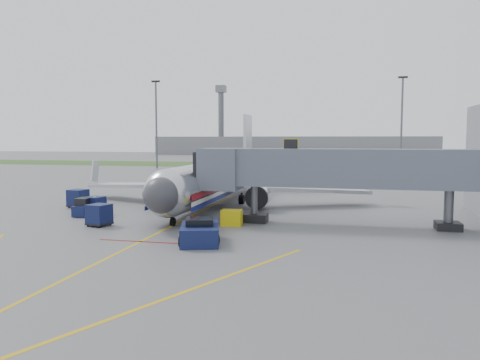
% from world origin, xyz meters
% --- Properties ---
extents(ground, '(400.00, 400.00, 0.00)m').
position_xyz_m(ground, '(0.00, 0.00, 0.00)').
color(ground, '#565659').
rests_on(ground, ground).
extents(grass_strip, '(300.00, 25.00, 0.01)m').
position_xyz_m(grass_strip, '(0.00, 90.00, 0.01)').
color(grass_strip, '#2D4C1E').
rests_on(grass_strip, ground).
extents(apron_markings, '(21.52, 50.00, 0.01)m').
position_xyz_m(apron_markings, '(0.00, -7.40, 0.00)').
color(apron_markings, gold).
rests_on(apron_markings, ground).
extents(airliner, '(32.10, 35.67, 10.25)m').
position_xyz_m(airliner, '(0.00, 15.25, 2.65)').
color(airliner, silver).
rests_on(airliner, ground).
extents(jet_bridge, '(25.30, 4.00, 6.90)m').
position_xyz_m(jet_bridge, '(12.86, 5.00, 4.47)').
color(jet_bridge, slate).
rests_on(jet_bridge, ground).
extents(light_mast_left, '(2.00, 0.44, 20.40)m').
position_xyz_m(light_mast_left, '(-30.00, 70.00, 10.78)').
color(light_mast_left, '#595B60').
rests_on(light_mast_left, ground).
extents(light_mast_right, '(2.00, 0.44, 20.40)m').
position_xyz_m(light_mast_right, '(25.00, 75.00, 10.78)').
color(light_mast_right, '#595B60').
rests_on(light_mast_right, ground).
extents(distant_terminal, '(120.00, 14.00, 8.00)m').
position_xyz_m(distant_terminal, '(-10.00, 170.00, 4.00)').
color(distant_terminal, slate).
rests_on(distant_terminal, ground).
extents(control_tower, '(4.00, 4.00, 30.00)m').
position_xyz_m(control_tower, '(-40.00, 165.00, 17.33)').
color(control_tower, '#595B60').
rests_on(control_tower, ground).
extents(pushback_tug, '(3.47, 4.51, 1.66)m').
position_xyz_m(pushback_tug, '(4.00, -3.50, 0.69)').
color(pushback_tug, '#0D1E3B').
rests_on(pushback_tug, ground).
extents(baggage_tug, '(1.32, 2.37, 1.62)m').
position_xyz_m(baggage_tug, '(-9.52, 4.77, 0.72)').
color(baggage_tug, '#0D1E3B').
rests_on(baggage_tug, ground).
extents(baggage_cart_a, '(1.94, 1.94, 1.72)m').
position_xyz_m(baggage_cart_a, '(-5.66, 0.62, 0.88)').
color(baggage_cart_a, '#0D1E3B').
rests_on(baggage_cart_a, ground).
extents(baggage_cart_b, '(1.91, 1.91, 1.80)m').
position_xyz_m(baggage_cart_b, '(-12.95, 9.34, 0.92)').
color(baggage_cart_b, '#0D1E3B').
rests_on(baggage_cart_b, ground).
extents(baggage_cart_c, '(1.77, 1.77, 1.64)m').
position_xyz_m(baggage_cart_c, '(-8.89, 5.60, 0.84)').
color(baggage_cart_c, '#0D1E3B').
rests_on(baggage_cart_c, ground).
extents(belt_loader, '(2.10, 4.89, 2.32)m').
position_xyz_m(belt_loader, '(-2.96, 9.89, 0.58)').
color(belt_loader, '#0D1E3B').
rests_on(belt_loader, ground).
extents(ground_power_cart, '(1.63, 1.12, 1.28)m').
position_xyz_m(ground_power_cart, '(4.59, 3.00, 0.63)').
color(ground_power_cart, gold).
rests_on(ground_power_cart, ground).
extents(ramp_worker, '(0.71, 0.73, 1.69)m').
position_xyz_m(ramp_worker, '(-8.85, 5.57, 0.84)').
color(ramp_worker, '#A8C417').
rests_on(ramp_worker, ground).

